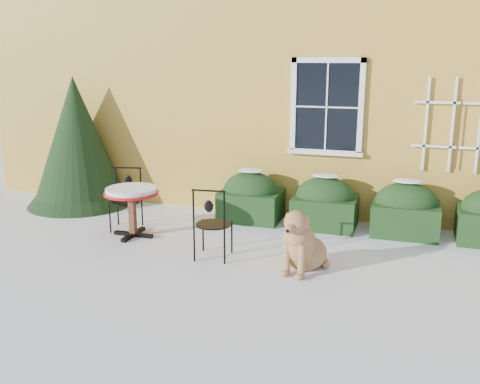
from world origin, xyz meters
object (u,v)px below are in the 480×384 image
(evergreen_shrub, at_px, (78,154))
(patio_chair_near, at_px, (212,223))
(dog, at_px, (301,245))
(bistro_table, at_px, (131,196))
(patio_chair_far, at_px, (126,199))

(evergreen_shrub, bearing_deg, patio_chair_near, -29.09)
(dog, bearing_deg, bistro_table, -178.65)
(patio_chair_near, bearing_deg, bistro_table, -23.64)
(evergreen_shrub, relative_size, patio_chair_near, 2.34)
(evergreen_shrub, xyz_separation_m, dog, (4.79, -2.01, -0.62))
(patio_chair_far, bearing_deg, evergreen_shrub, 132.84)
(dog, bearing_deg, evergreen_shrub, 170.00)
(bistro_table, bearing_deg, dog, -11.47)
(bistro_table, bearing_deg, patio_chair_near, -18.06)
(patio_chair_near, bearing_deg, dog, 171.28)
(evergreen_shrub, distance_m, bistro_table, 2.43)
(evergreen_shrub, xyz_separation_m, patio_chair_far, (1.64, -1.10, -0.48))
(evergreen_shrub, relative_size, patio_chair_far, 2.42)
(bistro_table, relative_size, patio_chair_near, 0.82)
(evergreen_shrub, xyz_separation_m, bistro_table, (1.94, -1.44, -0.32))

